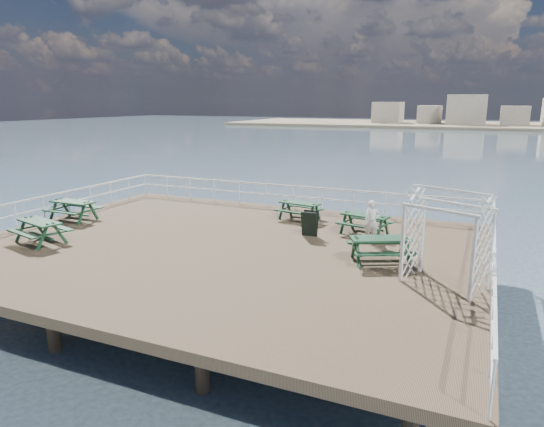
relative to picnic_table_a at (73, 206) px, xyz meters
The scene contains 11 objects.
ground 7.86m from the picnic_table_a, ahead, with size 18.00×14.00×0.30m, color brown.
sea_backdrop 135.01m from the picnic_table_a, 81.34° to the left, with size 300.00×300.00×9.20m.
railing 7.98m from the picnic_table_a, 14.24° to the left, with size 17.77×13.76×1.10m.
picnic_table_a is the anchor object (origin of this frame).
picnic_table_b 9.85m from the picnic_table_a, 24.68° to the left, with size 1.97×1.69×0.86m.
picnic_table_c 12.45m from the picnic_table_a, 13.44° to the left, with size 2.09×1.82×0.88m.
picnic_table_d 3.48m from the picnic_table_a, 62.83° to the right, with size 2.25×1.98×0.94m.
picnic_table_e 13.38m from the picnic_table_a, ahead, with size 2.39×2.22×0.93m.
trellis_arbor 15.49m from the picnic_table_a, ahead, with size 2.49×1.91×2.75m.
sandwich_board 10.41m from the picnic_table_a, ahead, with size 0.63×0.48×0.99m.
person 12.74m from the picnic_table_a, ahead, with size 0.56×0.37×1.53m, color white.
Camera 1 is at (8.44, -14.60, 5.05)m, focal length 32.00 mm.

